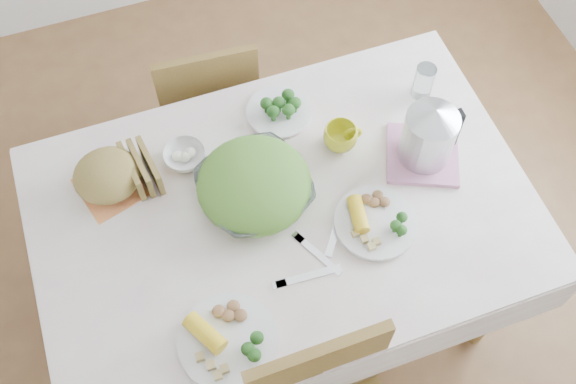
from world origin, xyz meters
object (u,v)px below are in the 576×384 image
object	(u,v)px
yellow_mug	(340,137)
electric_kettle	(429,134)
salad_bowl	(255,189)
dining_table	(285,261)
chair_far	(205,89)
dinner_plate_left	(228,342)
dinner_plate_right	(375,223)

from	to	relation	value
yellow_mug	electric_kettle	distance (m)	0.27
yellow_mug	salad_bowl	bearing A→B (deg)	-164.58
dining_table	electric_kettle	world-z (taller)	electric_kettle
dining_table	yellow_mug	size ratio (longest dim) A/B	13.06
chair_far	electric_kettle	world-z (taller)	electric_kettle
dinner_plate_left	salad_bowl	bearing A→B (deg)	62.80
yellow_mug	dinner_plate_right	bearing A→B (deg)	-91.12
dining_table	yellow_mug	xyz separation A→B (m)	(0.24, 0.16, 0.43)
dinner_plate_left	yellow_mug	xyz separation A→B (m)	(0.52, 0.50, 0.03)
dining_table	yellow_mug	bearing A→B (deg)	33.22
dinner_plate_left	yellow_mug	distance (m)	0.73
chair_far	salad_bowl	xyz separation A→B (m)	(-0.01, -0.69, 0.34)
chair_far	electric_kettle	size ratio (longest dim) A/B	3.70
dinner_plate_left	dinner_plate_right	xyz separation A→B (m)	(0.52, 0.20, 0.00)
chair_far	electric_kettle	distance (m)	1.00
chair_far	dinner_plate_left	distance (m)	1.16
dining_table	dinner_plate_left	xyz separation A→B (m)	(-0.28, -0.34, 0.40)
chair_far	dinner_plate_left	xyz separation A→B (m)	(-0.22, -1.10, 0.31)
dinner_plate_right	yellow_mug	xyz separation A→B (m)	(0.01, 0.30, 0.03)
electric_kettle	dining_table	bearing A→B (deg)	-166.54
dining_table	salad_bowl	distance (m)	0.44
dinner_plate_left	chair_far	bearing A→B (deg)	78.72
chair_far	salad_bowl	size ratio (longest dim) A/B	2.58
chair_far	electric_kettle	bearing A→B (deg)	130.67
chair_far	dinner_plate_right	xyz separation A→B (m)	(0.30, -0.90, 0.31)
salad_bowl	electric_kettle	bearing A→B (deg)	-4.47
dining_table	yellow_mug	world-z (taller)	yellow_mug
dining_table	dinner_plate_right	distance (m)	0.49
dinner_plate_right	electric_kettle	size ratio (longest dim) A/B	1.10
chair_far	dinner_plate_left	world-z (taller)	chair_far
electric_kettle	dinner_plate_left	bearing A→B (deg)	-144.12
dining_table	chair_far	size ratio (longest dim) A/B	1.67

